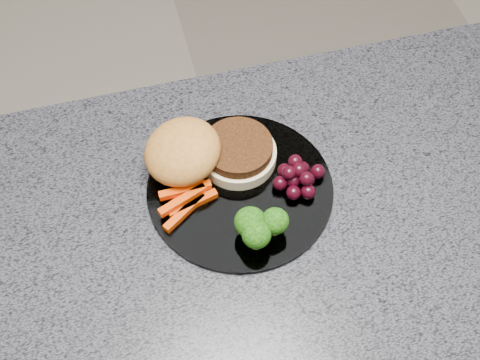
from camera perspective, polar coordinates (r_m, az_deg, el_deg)
name	(u,v)px	position (r m, az deg, el deg)	size (l,w,h in m)	color
island_cabinet	(308,340)	(1.34, 5.87, -13.42)	(1.20, 0.60, 0.86)	#56341D
countertop	(336,226)	(0.94, 8.22, -3.88)	(1.20, 0.60, 0.04)	#45464F
plate	(240,189)	(0.93, 0.00, -0.78)	(0.26, 0.26, 0.01)	white
burger	(203,154)	(0.93, -3.22, 2.27)	(0.19, 0.12, 0.06)	beige
carrot_sticks	(186,201)	(0.91, -4.64, -1.77)	(0.09, 0.07, 0.02)	#DB3B03
broccoli	(259,226)	(0.86, 1.63, -3.95)	(0.07, 0.06, 0.05)	#567D2D
grape_bunch	(298,177)	(0.92, 4.98, 0.27)	(0.08, 0.06, 0.04)	black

